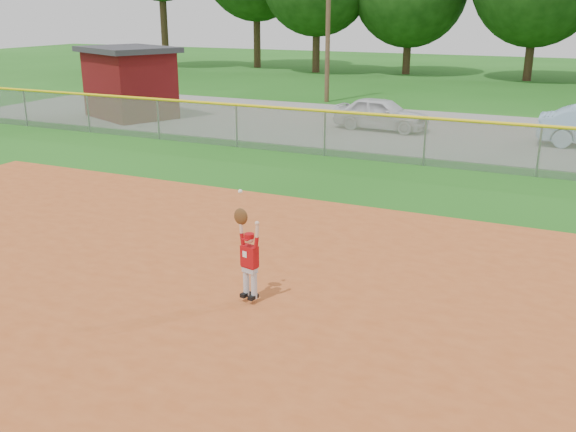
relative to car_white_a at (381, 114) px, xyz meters
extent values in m
plane|color=#1B5914|center=(3.02, -15.31, -0.67)|extent=(120.00, 120.00, 0.00)
cube|color=#A94B1E|center=(3.02, -18.31, -0.65)|extent=(24.00, 16.00, 0.04)
cube|color=slate|center=(3.02, 0.69, -0.66)|extent=(44.00, 10.00, 0.03)
imported|color=silver|center=(0.00, 0.00, 0.00)|extent=(3.88, 1.77, 1.29)
cube|color=#500B0C|center=(-11.08, -1.68, 0.76)|extent=(4.47, 4.00, 2.87)
cube|color=#333338|center=(-11.08, -1.68, 2.31)|extent=(5.07, 4.61, 0.23)
cube|color=gray|center=(3.02, -5.31, 0.08)|extent=(40.00, 0.03, 1.50)
cylinder|color=yellow|center=(3.02, -5.31, 0.83)|extent=(40.00, 0.10, 0.10)
cylinder|color=gray|center=(-13.65, -5.31, 0.08)|extent=(0.06, 0.06, 1.50)
cylinder|color=gray|center=(-10.32, -5.31, 0.08)|extent=(0.06, 0.06, 1.50)
cylinder|color=gray|center=(-6.98, -5.31, 0.08)|extent=(0.06, 0.06, 1.50)
cylinder|color=gray|center=(-3.65, -5.31, 0.08)|extent=(0.06, 0.06, 1.50)
cylinder|color=gray|center=(-0.32, -5.31, 0.08)|extent=(0.06, 0.06, 1.50)
cylinder|color=gray|center=(3.02, -5.31, 0.08)|extent=(0.06, 0.06, 1.50)
cylinder|color=gray|center=(6.35, -5.31, 0.08)|extent=(0.06, 0.06, 1.50)
cylinder|color=#4C3823|center=(-4.98, 6.69, 3.83)|extent=(0.24, 0.24, 9.00)
cylinder|color=#422D1C|center=(-24.23, 19.70, 2.26)|extent=(0.56, 0.56, 5.87)
cylinder|color=#422D1C|center=(-17.59, 23.09, 2.37)|extent=(0.56, 0.56, 6.10)
cylinder|color=#422D1C|center=(-11.61, 21.21, 1.54)|extent=(0.56, 0.56, 4.43)
cylinder|color=#422D1C|center=(-5.06, 22.86, 1.38)|extent=(0.56, 0.56, 4.11)
cylinder|color=#422D1C|center=(3.55, 21.83, 1.65)|extent=(0.56, 0.56, 4.64)
cylinder|color=silver|center=(2.64, -16.25, -0.32)|extent=(0.12, 0.12, 0.47)
cylinder|color=silver|center=(2.80, -16.28, -0.32)|extent=(0.12, 0.12, 0.47)
cube|color=black|center=(2.63, -16.28, -0.52)|extent=(0.13, 0.20, 0.07)
cube|color=black|center=(2.80, -16.31, -0.52)|extent=(0.13, 0.20, 0.07)
cube|color=silver|center=(2.72, -16.27, -0.06)|extent=(0.27, 0.18, 0.09)
cube|color=maroon|center=(2.72, -16.27, 0.00)|extent=(0.28, 0.19, 0.04)
cube|color=#A20B0F|center=(2.72, -16.27, 0.18)|extent=(0.31, 0.21, 0.36)
cube|color=white|center=(2.67, -16.34, 0.22)|extent=(0.08, 0.02, 0.10)
sphere|color=beige|center=(2.72, -16.27, 0.48)|extent=(0.19, 0.19, 0.16)
cylinder|color=#A30A0E|center=(2.72, -16.27, 0.53)|extent=(0.19, 0.19, 0.08)
cube|color=#A30A0E|center=(2.70, -16.35, 0.50)|extent=(0.14, 0.12, 0.02)
cylinder|color=#A20B0F|center=(2.57, -16.24, 0.45)|extent=(0.10, 0.08, 0.20)
cylinder|color=beige|center=(2.55, -16.23, 0.65)|extent=(0.08, 0.07, 0.21)
ellipsoid|color=#4C2D14|center=(2.55, -16.23, 0.83)|extent=(0.26, 0.16, 0.28)
sphere|color=white|center=(2.55, -16.23, 1.25)|extent=(0.08, 0.08, 0.07)
cylinder|color=#A20B0F|center=(2.87, -16.30, 0.45)|extent=(0.10, 0.08, 0.20)
cylinder|color=beige|center=(2.89, -16.30, 0.65)|extent=(0.08, 0.07, 0.21)
sphere|color=beige|center=(2.89, -16.30, 0.78)|extent=(0.09, 0.09, 0.08)
camera|label=1|loc=(7.40, -24.87, 4.06)|focal=40.00mm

